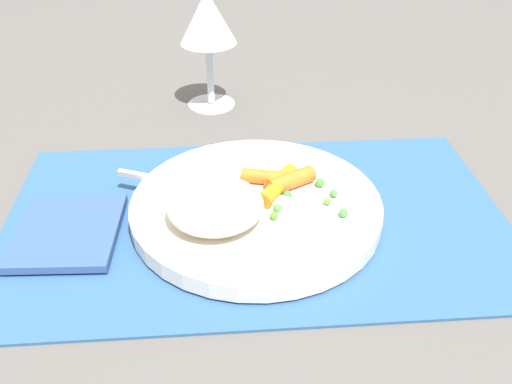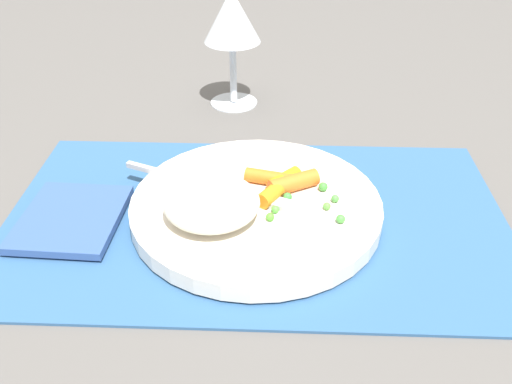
% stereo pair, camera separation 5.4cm
% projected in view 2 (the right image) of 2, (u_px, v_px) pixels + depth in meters
% --- Properties ---
extents(ground_plane, '(2.40, 2.40, 0.00)m').
position_uv_depth(ground_plane, '(256.00, 219.00, 0.58)').
color(ground_plane, '#565451').
extents(placemat, '(0.52, 0.31, 0.01)m').
position_uv_depth(placemat, '(256.00, 217.00, 0.58)').
color(placemat, '#2D5684').
rests_on(placemat, ground_plane).
extents(plate, '(0.26, 0.26, 0.02)m').
position_uv_depth(plate, '(256.00, 207.00, 0.57)').
color(plate, silver).
rests_on(plate, placemat).
extents(rice_mound, '(0.09, 0.09, 0.03)m').
position_uv_depth(rice_mound, '(212.00, 202.00, 0.54)').
color(rice_mound, beige).
rests_on(rice_mound, plate).
extents(carrot_portion, '(0.08, 0.07, 0.02)m').
position_uv_depth(carrot_portion, '(281.00, 183.00, 0.58)').
color(carrot_portion, orange).
rests_on(carrot_portion, plate).
extents(pea_scatter, '(0.08, 0.06, 0.01)m').
position_uv_depth(pea_scatter, '(303.00, 203.00, 0.56)').
color(pea_scatter, green).
rests_on(pea_scatter, plate).
extents(fork, '(0.19, 0.09, 0.01)m').
position_uv_depth(fork, '(227.00, 190.00, 0.58)').
color(fork, '#B9B9B9').
rests_on(fork, plate).
extents(wine_glass, '(0.08, 0.08, 0.16)m').
position_uv_depth(wine_glass, '(232.00, 21.00, 0.75)').
color(wine_glass, silver).
rests_on(wine_glass, ground_plane).
extents(napkin, '(0.10, 0.12, 0.01)m').
position_uv_depth(napkin, '(71.00, 218.00, 0.57)').
color(napkin, '#33518C').
rests_on(napkin, placemat).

